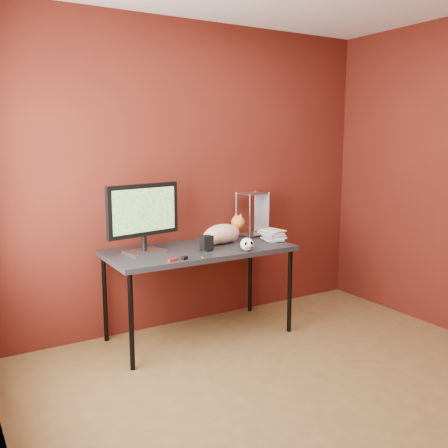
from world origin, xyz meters
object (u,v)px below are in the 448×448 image
monitor (143,215)px  skull_mug (247,244)px  cat (222,234)px  speaker (207,244)px  book_stack (265,183)px  desk (199,254)px

monitor → skull_mug: size_ratio=5.48×
cat → skull_mug: size_ratio=4.48×
monitor → speaker: size_ratio=5.10×
cat → book_stack: size_ratio=0.50×
desk → cat: (0.25, 0.06, 0.13)m
cat → speaker: (-0.24, -0.17, -0.03)m
desk → speaker: speaker is taller
skull_mug → speaker: speaker is taller
desk → monitor: monitor is taller
monitor → book_stack: book_stack is taller
skull_mug → desk: bearing=149.1°
monitor → skull_mug: monitor is taller
monitor → cat: size_ratio=1.22×
skull_mug → book_stack: 0.62m
desk → monitor: 0.57m
cat → desk: bearing=-175.5°
desk → monitor: bearing=173.6°
monitor → skull_mug: 0.84m
cat → skull_mug: 0.35m
skull_mug → speaker: bearing=161.9°
cat → skull_mug: (0.02, -0.34, -0.03)m
desk → speaker: 0.15m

